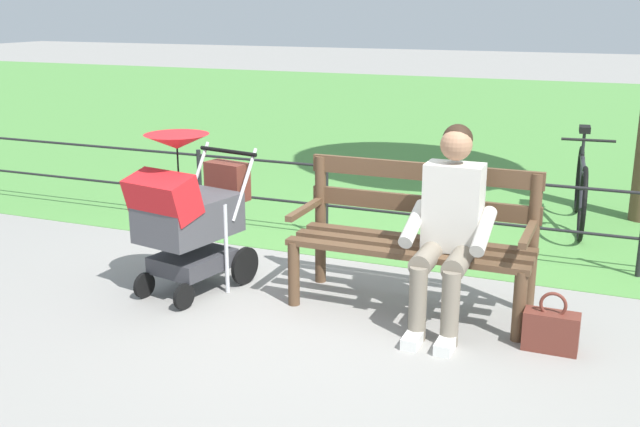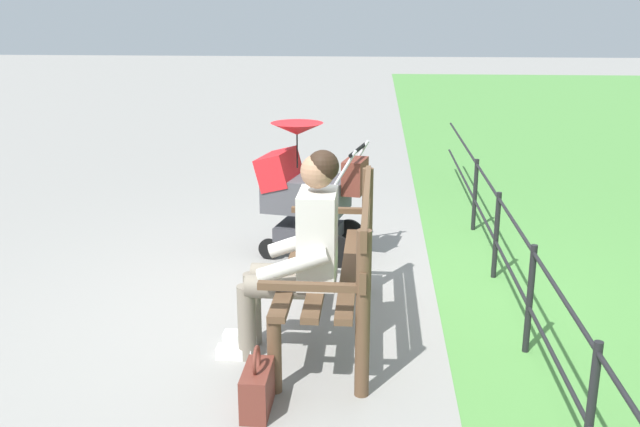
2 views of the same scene
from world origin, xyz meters
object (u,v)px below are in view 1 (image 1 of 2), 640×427
(handbag, at_px, (551,330))
(person_on_bench, at_px, (449,222))
(park_bench, at_px, (415,231))
(bicycle, at_px, (581,187))
(stroller, at_px, (188,211))

(handbag, bearing_deg, person_on_bench, -12.83)
(park_bench, height_order, bicycle, park_bench)
(bicycle, bearing_deg, handbag, 90.79)
(park_bench, distance_m, handbag, 1.10)
(handbag, relative_size, bicycle, 0.22)
(handbag, bearing_deg, stroller, -0.13)
(person_on_bench, bearing_deg, handbag, 167.17)
(person_on_bench, xyz_separation_m, bicycle, (-0.64, -2.68, -0.31))
(handbag, xyz_separation_m, bicycle, (0.04, -2.83, 0.24))
(person_on_bench, relative_size, bicycle, 0.77)
(person_on_bench, height_order, stroller, person_on_bench)
(stroller, relative_size, bicycle, 0.69)
(park_bench, xyz_separation_m, person_on_bench, (-0.28, 0.22, 0.15))
(park_bench, height_order, person_on_bench, person_on_bench)
(park_bench, relative_size, bicycle, 0.97)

